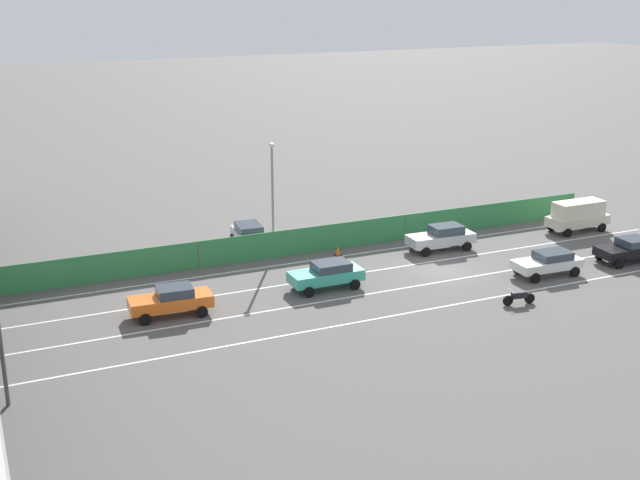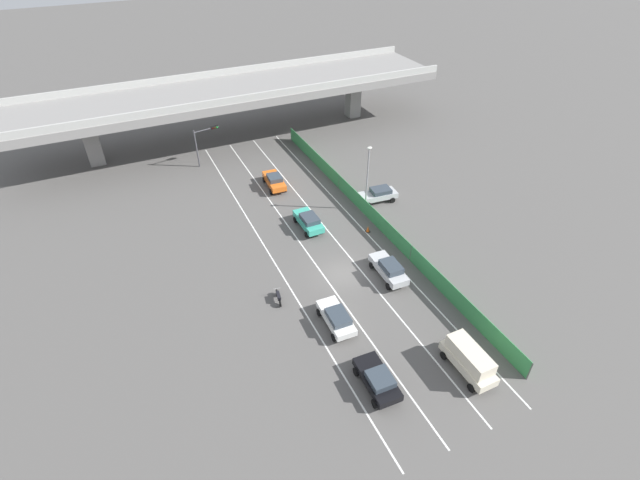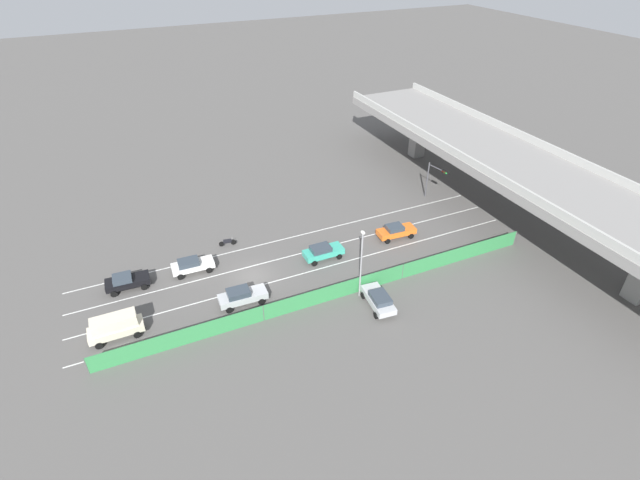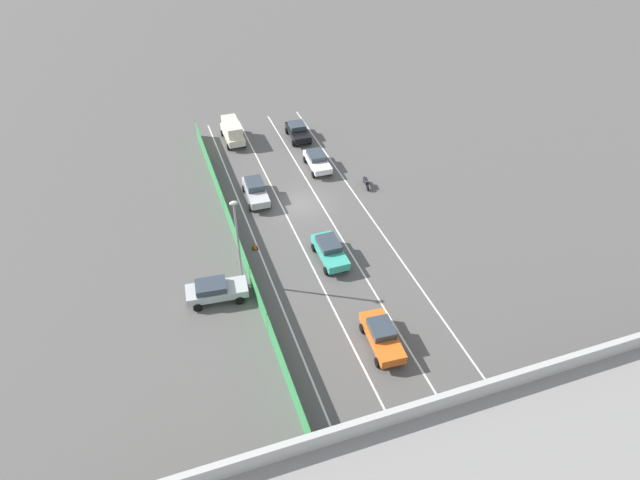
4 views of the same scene
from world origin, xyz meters
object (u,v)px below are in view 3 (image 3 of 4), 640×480
at_px(car_hatchback_white, 192,265).
at_px(street_lamp, 361,258).
at_px(car_taxi_orange, 396,231).
at_px(car_sedan_black, 126,281).
at_px(traffic_light, 435,176).
at_px(car_sedan_silver, 242,296).
at_px(car_van_cream, 115,326).
at_px(parked_wagon_silver, 379,299).
at_px(car_taxi_teal, 323,251).
at_px(traffic_cone, 316,292).
at_px(motorcycle, 227,242).

relative_size(car_hatchback_white, street_lamp, 0.58).
xyz_separation_m(car_taxi_orange, street_lamp, (7.41, -8.80, 3.65)).
xyz_separation_m(car_sedan_black, traffic_light, (-2.43, 38.55, 2.67)).
bearing_deg(car_sedan_silver, car_taxi_orange, 100.75).
bearing_deg(car_van_cream, car_sedan_silver, 88.34).
height_order(parked_wagon_silver, traffic_light, traffic_light).
bearing_deg(car_taxi_teal, car_hatchback_white, -104.74).
relative_size(car_taxi_orange, street_lamp, 0.61).
distance_m(car_hatchback_white, traffic_light, 32.27).
xyz_separation_m(car_taxi_teal, car_taxi_orange, (-0.26, 9.44, -0.01)).
bearing_deg(car_sedan_black, traffic_cone, 62.10).
bearing_deg(motorcycle, car_taxi_orange, 70.34).
height_order(car_taxi_teal, street_lamp, street_lamp).
distance_m(car_sedan_black, traffic_cone, 18.91).
bearing_deg(parked_wagon_silver, car_van_cream, -105.04).
xyz_separation_m(car_van_cream, street_lamp, (4.02, 22.09, 3.29)).
distance_m(car_van_cream, street_lamp, 22.70).
xyz_separation_m(car_sedan_black, car_hatchback_white, (0.03, 6.49, 0.00)).
relative_size(parked_wagon_silver, street_lamp, 0.60).
bearing_deg(street_lamp, car_van_cream, -100.32).
bearing_deg(traffic_light, car_taxi_teal, -72.15).
height_order(car_van_cream, car_taxi_orange, car_van_cream).
height_order(car_sedan_silver, motorcycle, car_sedan_silver).
bearing_deg(motorcycle, street_lamp, 34.09).
height_order(car_sedan_black, car_taxi_orange, car_taxi_orange).
xyz_separation_m(motorcycle, traffic_cone, (12.05, 5.58, -0.13)).
relative_size(car_van_cream, car_hatchback_white, 1.06).
relative_size(car_sedan_black, street_lamp, 0.57).
relative_size(car_sedan_silver, traffic_light, 0.95).
distance_m(car_sedan_silver, car_taxi_orange, 19.92).
xyz_separation_m(car_sedan_black, street_lamp, (10.72, 20.55, 3.69)).
distance_m(car_taxi_orange, motorcycle, 19.36).
height_order(car_taxi_orange, motorcycle, car_taxi_orange).
distance_m(traffic_light, street_lamp, 22.31).
height_order(car_van_cream, parked_wagon_silver, car_van_cream).
xyz_separation_m(car_sedan_black, parked_wagon_silver, (12.88, 21.44, 0.03)).
height_order(car_hatchback_white, traffic_light, traffic_light).
relative_size(car_hatchback_white, parked_wagon_silver, 0.97).
xyz_separation_m(car_van_cream, car_hatchback_white, (-6.67, 8.03, -0.40)).
height_order(car_sedan_silver, parked_wagon_silver, car_sedan_silver).
distance_m(car_taxi_teal, traffic_cone, 6.20).
xyz_separation_m(car_hatchback_white, parked_wagon_silver, (12.84, 14.96, 0.03)).
relative_size(car_sedan_black, motorcycle, 2.20).
xyz_separation_m(car_van_cream, traffic_cone, (2.15, 18.25, -0.93)).
bearing_deg(street_lamp, parked_wagon_silver, 22.46).
height_order(car_van_cream, traffic_light, traffic_light).
bearing_deg(street_lamp, car_sedan_silver, -108.95).
xyz_separation_m(car_taxi_teal, parked_wagon_silver, (9.31, 1.53, -0.02)).
relative_size(car_taxi_teal, street_lamp, 0.58).
bearing_deg(car_sedan_black, parked_wagon_silver, 59.02).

